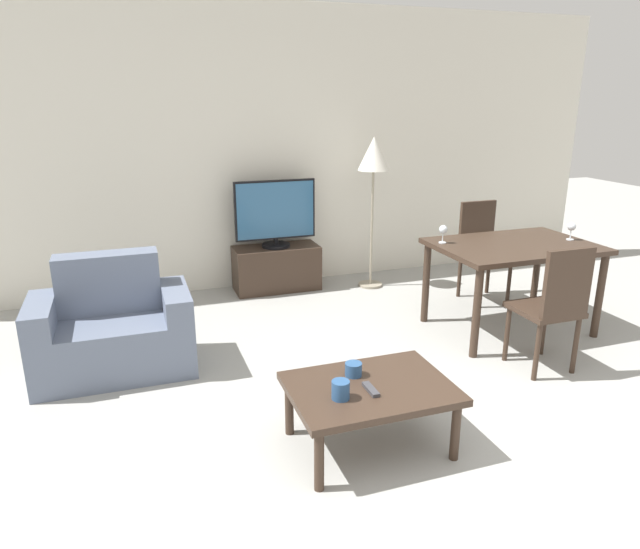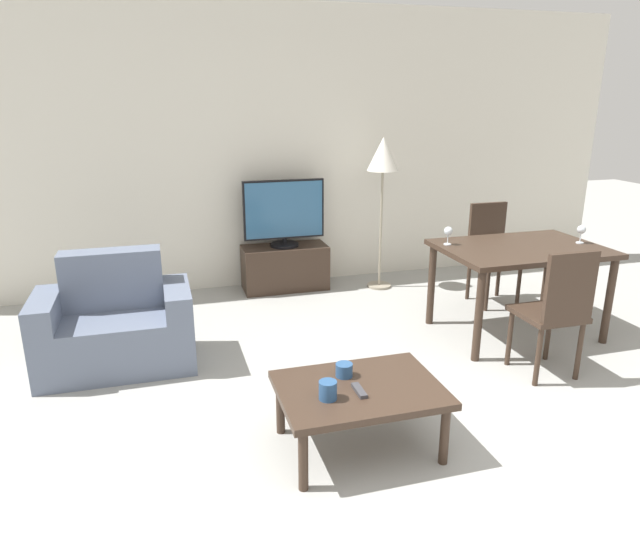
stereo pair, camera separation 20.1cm
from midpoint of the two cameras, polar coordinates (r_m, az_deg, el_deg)
name	(u,v)px [view 1 (the left image)]	position (r m, az deg, el deg)	size (l,w,h in m)	color
ground_plane	(491,520)	(2.93, 14.70, -22.69)	(18.00, 18.00, 0.00)	#9E9E99
wall_back	(275,150)	(5.74, -5.54, 12.29)	(7.23, 0.06, 2.70)	silver
armchair	(113,331)	(4.28, -21.27, -5.29)	(1.06, 0.61, 0.81)	slate
tv_stand	(276,268)	(5.69, -5.39, 0.64)	(0.84, 0.37, 0.44)	#38281E
tv	(275,214)	(5.56, -5.54, 6.07)	(0.79, 0.28, 0.65)	black
coffee_table	(370,393)	(3.14, 3.17, -11.73)	(0.87, 0.63, 0.37)	#38281E
dining_table	(514,254)	(4.80, 17.66, 1.92)	(1.25, 0.86, 0.73)	#38281E
dining_chair_near	(554,303)	(4.16, 21.05, -2.72)	(0.40, 0.40, 0.92)	#38281E
dining_chair_far	(482,246)	(5.54, 14.87, 2.77)	(0.40, 0.40, 0.92)	#38281E
floor_lamp	(374,161)	(5.58, 4.33, 11.22)	(0.30, 0.30, 1.49)	gray
remote_primary	(371,389)	(3.06, 3.19, -11.42)	(0.04, 0.15, 0.02)	#38383D
cup_white_near	(341,390)	(2.97, 0.10, -11.49)	(0.09, 0.09, 0.10)	navy
cup_colored_far	(353,369)	(3.20, 1.54, -9.48)	(0.09, 0.09, 0.08)	navy
wine_glass_left	(571,228)	(5.04, 22.81, 4.33)	(0.07, 0.07, 0.15)	silver
wine_glass_center	(443,231)	(4.64, 11.00, 4.32)	(0.07, 0.07, 0.15)	silver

